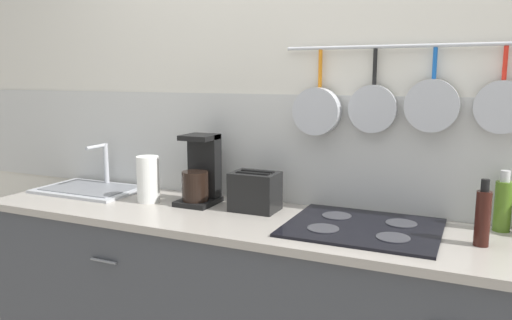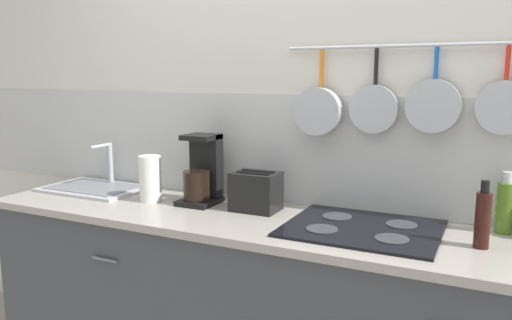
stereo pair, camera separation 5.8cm
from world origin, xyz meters
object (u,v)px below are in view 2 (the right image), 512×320
Objects in this scene: coffee_maker at (202,175)px; toaster at (256,191)px; paper_towel_roll at (150,179)px; bottle_vinegar at (483,218)px; bottle_cooking_wine at (505,206)px.

toaster is (0.30, -0.02, -0.05)m from coffee_maker.
paper_towel_roll is at bearing -172.44° from toaster.
coffee_maker is 1.35× the size of bottle_vinegar.
toaster is at bearing 7.56° from paper_towel_roll.
coffee_maker is 0.30m from toaster.
bottle_vinegar is (0.96, -0.10, 0.02)m from toaster.
bottle_vinegar is at bearing -5.30° from coffee_maker.
paper_towel_roll is 0.92× the size of bottle_cooking_wine.
paper_towel_roll is 1.51m from bottle_vinegar.
bottle_vinegar is 1.01× the size of bottle_cooking_wine.
coffee_maker is at bearing 174.70° from bottle_vinegar.
paper_towel_roll reaches higher than toaster.
paper_towel_roll is at bearing -172.77° from bottle_cooking_wine.
paper_towel_roll is 0.91× the size of bottle_vinegar.
toaster is 0.92× the size of bottle_vinegar.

